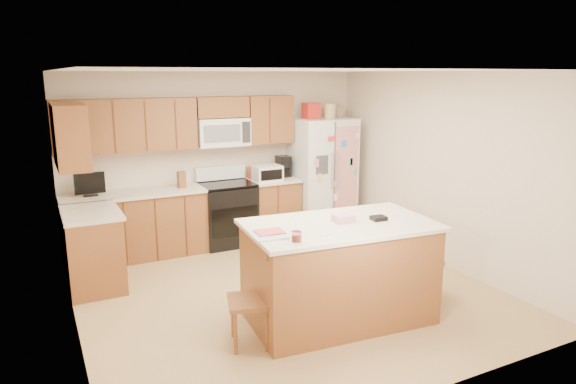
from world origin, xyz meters
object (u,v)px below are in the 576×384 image
island (339,271)px  windsor_chair_right (418,261)px  windsor_chair_left (252,300)px  refrigerator (322,174)px  stove (227,213)px  windsor_chair_back (302,256)px

island → windsor_chair_right: size_ratio=2.14×
windsor_chair_left → refrigerator: bearing=49.5°
stove → refrigerator: 1.63m
refrigerator → island: refrigerator is taller
windsor_chair_back → windsor_chair_right: 1.29m
stove → windsor_chair_right: (1.25, -2.75, -0.04)m
windsor_chair_right → refrigerator: bearing=83.1°
windsor_chair_back → refrigerator: bearing=54.6°
refrigerator → windsor_chair_right: 2.75m
stove → windsor_chair_left: bearing=-105.9°
stove → windsor_chair_right: 3.02m
windsor_chair_back → windsor_chair_left: bearing=-140.9°
windsor_chair_back → island: bearing=-86.3°
refrigerator → windsor_chair_right: (-0.33, -2.69, -0.49)m
stove → windsor_chair_back: (0.13, -2.08, -0.02)m
island → windsor_chair_right: 1.07m
stove → island: (0.18, -2.78, 0.04)m
island → stove: bearing=93.7°
island → windsor_chair_left: (-0.99, -0.08, -0.08)m
windsor_chair_left → windsor_chair_right: size_ratio=1.01×
refrigerator → windsor_chair_left: 3.70m
windsor_chair_back → windsor_chair_right: size_ratio=1.06×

